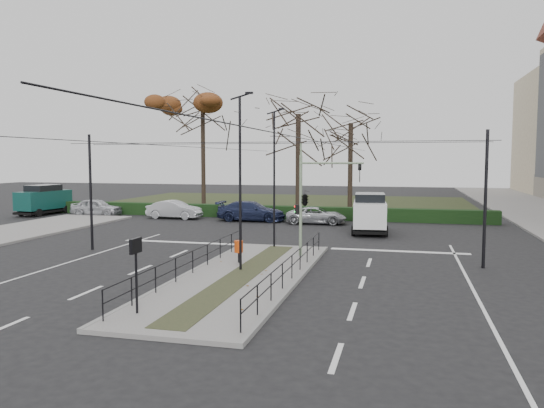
{
  "coord_description": "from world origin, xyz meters",
  "views": [
    {
      "loc": [
        6.19,
        -22.32,
        4.75
      ],
      "look_at": [
        -1.03,
        6.55,
        2.2
      ],
      "focal_mm": 35.0,
      "sensor_mm": 36.0,
      "label": 1
    }
  ],
  "objects": [
    {
      "name": "traffic_light",
      "position": [
        1.71,
        2.31,
        2.92
      ],
      "size": [
        3.29,
        1.82,
        4.77
      ],
      "color": "gray",
      "rests_on": "median_island"
    },
    {
      "name": "ground",
      "position": [
        0.0,
        0.0,
        0.0
      ],
      "size": [
        140.0,
        140.0,
        0.0
      ],
      "primitive_type": "plane",
      "color": "black",
      "rests_on": "ground"
    },
    {
      "name": "park",
      "position": [
        -6.0,
        32.0,
        0.05
      ],
      "size": [
        38.0,
        26.0,
        0.1
      ],
      "primitive_type": "cube",
      "color": "#283018",
      "rests_on": "ground"
    },
    {
      "name": "streetlamp_median_far",
      "position": [
        -0.36,
        4.39,
        3.8
      ],
      "size": [
        0.6,
        0.12,
        7.19
      ],
      "color": "black",
      "rests_on": "median_island"
    },
    {
      "name": "white_van",
      "position": [
        4.07,
        12.0,
        1.32
      ],
      "size": [
        2.47,
        4.95,
        2.54
      ],
      "color": "white",
      "rests_on": "ground"
    },
    {
      "name": "bare_tree_center",
      "position": [
        1.3,
        27.14,
        7.43
      ],
      "size": [
        7.09,
        7.09,
        10.52
      ],
      "color": "black",
      "rests_on": "park"
    },
    {
      "name": "catenary",
      "position": [
        0.0,
        1.62,
        3.42
      ],
      "size": [
        20.0,
        34.0,
        6.0
      ],
      "color": "black",
      "rests_on": "ground"
    },
    {
      "name": "parked_car_third",
      "position": [
        -5.12,
        16.35,
        0.76
      ],
      "size": [
        5.29,
        2.26,
        1.52
      ],
      "primitive_type": "imported",
      "rotation": [
        0.0,
        0.0,
        1.6
      ],
      "color": "#1D2444",
      "rests_on": "ground"
    },
    {
      "name": "parked_car_fourth",
      "position": [
        -0.0,
        15.83,
        0.61
      ],
      "size": [
        4.52,
        2.31,
        1.22
      ],
      "primitive_type": "imported",
      "rotation": [
        0.0,
        0.0,
        1.64
      ],
      "color": "#B4B6BC",
      "rests_on": "ground"
    },
    {
      "name": "bare_tree_near",
      "position": [
        -2.56,
        21.79,
        7.88
      ],
      "size": [
        7.15,
        7.15,
        11.16
      ],
      "color": "black",
      "rests_on": "park"
    },
    {
      "name": "parked_car_first",
      "position": [
        -18.72,
        16.81,
        0.71
      ],
      "size": [
        4.3,
        1.98,
        1.43
      ],
      "primitive_type": "imported",
      "rotation": [
        0.0,
        0.0,
        1.64
      ],
      "color": "#B4B6BC",
      "rests_on": "ground"
    },
    {
      "name": "rust_tree",
      "position": [
        -14.11,
        29.38,
        9.76
      ],
      "size": [
        9.69,
        9.69,
        12.72
      ],
      "color": "black",
      "rests_on": "park"
    },
    {
      "name": "info_panel",
      "position": [
        -1.51,
        -8.24,
        1.92
      ],
      "size": [
        0.13,
        0.59,
        2.27
      ],
      "color": "black",
      "rests_on": "median_island"
    },
    {
      "name": "median_island",
      "position": [
        0.0,
        -2.5,
        0.07
      ],
      "size": [
        4.4,
        15.0,
        0.14
      ],
      "primitive_type": "cube",
      "color": "slate",
      "rests_on": "ground"
    },
    {
      "name": "parked_car_second",
      "position": [
        -11.5,
        16.42,
        0.72
      ],
      "size": [
        4.39,
        1.64,
        1.43
      ],
      "primitive_type": "imported",
      "rotation": [
        0.0,
        0.0,
        1.54
      ],
      "color": "#B4B6BC",
      "rests_on": "ground"
    },
    {
      "name": "hedge",
      "position": [
        -6.0,
        18.6,
        0.5
      ],
      "size": [
        38.0,
        1.0,
        1.0
      ],
      "primitive_type": "cube",
      "color": "black",
      "rests_on": "ground"
    },
    {
      "name": "streetlamp_median_near",
      "position": [
        -0.34,
        -1.56,
        3.85
      ],
      "size": [
        0.61,
        0.12,
        7.3
      ],
      "color": "black",
      "rests_on": "median_island"
    },
    {
      "name": "litter_bin",
      "position": [
        -0.89,
        -0.11,
        0.85
      ],
      "size": [
        0.39,
        0.39,
        0.99
      ],
      "color": "black",
      "rests_on": "median_island"
    },
    {
      "name": "green_van",
      "position": [
        -23.59,
        16.56,
        1.31
      ],
      "size": [
        2.35,
        5.19,
        2.53
      ],
      "color": "#0D3A35",
      "rests_on": "ground"
    },
    {
      "name": "median_railing",
      "position": [
        0.0,
        -2.6,
        0.98
      ],
      "size": [
        4.14,
        13.24,
        0.92
      ],
      "color": "black",
      "rests_on": "median_island"
    }
  ]
}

